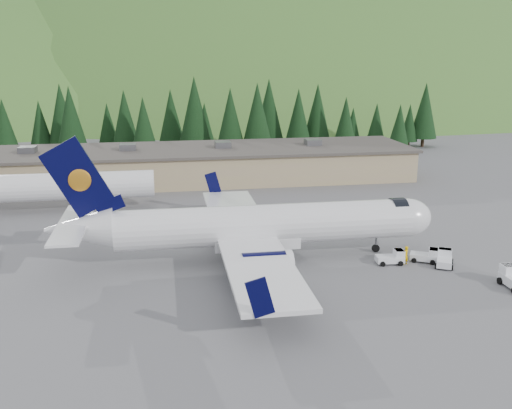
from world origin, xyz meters
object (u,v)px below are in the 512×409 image
object	(u,v)px
second_airliner	(44,186)
baggage_tug_b	(427,256)
baggage_tug_d	(444,259)
baggage_tug_a	(392,257)
ramp_worker	(406,255)
airliner	(255,226)
terminal_building	(192,164)

from	to	relation	value
second_airliner	baggage_tug_b	distance (m)	47.85
baggage_tug_b	baggage_tug_d	xyz separation A→B (m)	(1.27, -1.18, 0.03)
second_airliner	baggage_tug_a	bearing A→B (deg)	-34.75
baggage_tug_d	ramp_worker	bearing A→B (deg)	104.76
second_airliner	baggage_tug_b	xyz separation A→B (m)	(40.32, -25.62, -2.70)
airliner	ramp_worker	distance (m)	14.90
terminal_building	ramp_worker	world-z (taller)	terminal_building
baggage_tug_a	baggage_tug_d	xyz separation A→B (m)	(4.80, -1.28, 0.02)
baggage_tug_b	baggage_tug_d	distance (m)	1.73
ramp_worker	baggage_tug_d	bearing A→B (deg)	139.58
baggage_tug_a	second_airliner	bearing A→B (deg)	150.41
terminal_building	ramp_worker	distance (m)	45.68
baggage_tug_b	ramp_worker	bearing A→B (deg)	-143.49
baggage_tug_b	ramp_worker	distance (m)	2.39
baggage_tug_b	baggage_tug_d	world-z (taller)	baggage_tug_d
baggage_tug_a	baggage_tug_b	world-z (taller)	baggage_tug_a
baggage_tug_b	airliner	bearing A→B (deg)	-163.29
second_airliner	baggage_tug_a	size ratio (longest dim) A/B	10.02
second_airliner	ramp_worker	size ratio (longest dim) A/B	14.84
terminal_building	second_airliner	bearing A→B (deg)	-141.22
baggage_tug_d	ramp_worker	world-z (taller)	ramp_worker
second_airliner	terminal_building	xyz separation A→B (m)	(19.91, 16.00, -0.70)
airliner	baggage_tug_a	size ratio (longest dim) A/B	13.91
second_airliner	ramp_worker	distance (m)	46.04
second_airliner	ramp_worker	world-z (taller)	second_airliner
airliner	baggage_tug_d	bearing A→B (deg)	-14.78
airliner	second_airliner	bearing A→B (deg)	137.60
terminal_building	baggage_tug_d	distance (m)	48.02
airliner	baggage_tug_b	world-z (taller)	airliner
baggage_tug_d	airliner	bearing A→B (deg)	103.15
baggage_tug_a	baggage_tug_d	size ratio (longest dim) A/B	0.90
airliner	terminal_building	size ratio (longest dim) A/B	0.54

